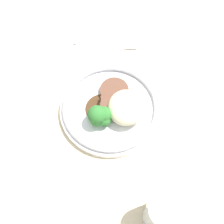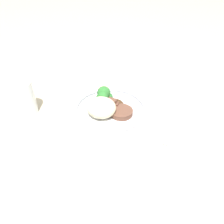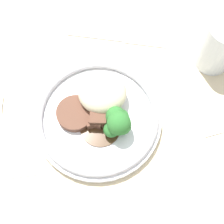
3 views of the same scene
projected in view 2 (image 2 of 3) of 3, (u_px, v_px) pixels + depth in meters
The scene contains 8 objects.
ground_plane at pixel (98, 121), 0.75m from camera, with size 8.00×8.00×0.00m, color tan.
dining_table at pixel (98, 116), 0.74m from camera, with size 1.38×1.04×0.05m.
napkin at pixel (172, 123), 0.67m from camera, with size 0.16×0.14×0.00m.
plate at pixel (108, 108), 0.70m from camera, with size 0.25×0.25×0.07m.
juice_glass at pixel (24, 100), 0.69m from camera, with size 0.07×0.07×0.11m.
fork at pixel (171, 129), 0.65m from camera, with size 0.02×0.17×0.00m.
knife at pixel (62, 143), 0.60m from camera, with size 0.22×0.05×0.00m.
spoon at pixel (40, 87), 0.84m from camera, with size 0.16×0.05×0.01m.
Camera 2 is at (-0.31, 0.49, 0.49)m, focal length 35.00 mm.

